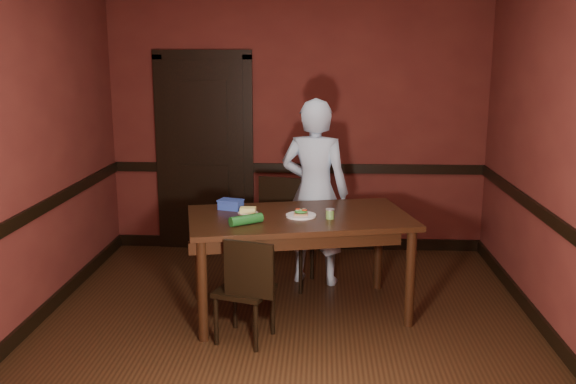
# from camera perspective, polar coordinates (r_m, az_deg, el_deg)

# --- Properties ---
(floor) EXTENTS (4.00, 4.50, 0.01)m
(floor) POSITION_cam_1_polar(r_m,az_deg,el_deg) (5.05, -0.21, -12.59)
(floor) COLOR black
(floor) RESTS_ON ground
(wall_back) EXTENTS (4.00, 0.02, 2.70)m
(wall_back) POSITION_cam_1_polar(r_m,az_deg,el_deg) (6.87, 0.84, 5.85)
(wall_back) COLOR #561F1A
(wall_back) RESTS_ON ground
(wall_front) EXTENTS (4.00, 0.02, 2.70)m
(wall_front) POSITION_cam_1_polar(r_m,az_deg,el_deg) (2.46, -3.20, -6.17)
(wall_front) COLOR #561F1A
(wall_front) RESTS_ON ground
(wall_left) EXTENTS (0.02, 4.50, 2.70)m
(wall_left) POSITION_cam_1_polar(r_m,az_deg,el_deg) (5.16, -23.03, 2.67)
(wall_left) COLOR #561F1A
(wall_left) RESTS_ON ground
(wall_right) EXTENTS (0.02, 4.50, 2.70)m
(wall_right) POSITION_cam_1_polar(r_m,az_deg,el_deg) (4.95, 23.57, 2.26)
(wall_right) COLOR #561F1A
(wall_right) RESTS_ON ground
(dado_back) EXTENTS (4.00, 0.03, 0.10)m
(dado_back) POSITION_cam_1_polar(r_m,az_deg,el_deg) (6.92, 0.82, 2.13)
(dado_back) COLOR black
(dado_back) RESTS_ON ground
(dado_left) EXTENTS (0.03, 4.50, 0.10)m
(dado_left) POSITION_cam_1_polar(r_m,az_deg,el_deg) (5.24, -22.47, -2.18)
(dado_left) COLOR black
(dado_left) RESTS_ON ground
(dado_right) EXTENTS (0.03, 4.50, 0.10)m
(dado_right) POSITION_cam_1_polar(r_m,az_deg,el_deg) (5.04, 22.97, -2.78)
(dado_right) COLOR black
(dado_right) RESTS_ON ground
(baseboard_back) EXTENTS (4.00, 0.03, 0.12)m
(baseboard_back) POSITION_cam_1_polar(r_m,az_deg,el_deg) (7.12, 0.80, -4.53)
(baseboard_back) COLOR black
(baseboard_back) RESTS_ON ground
(baseboard_left) EXTENTS (0.03, 4.50, 0.12)m
(baseboard_left) POSITION_cam_1_polar(r_m,az_deg,el_deg) (5.50, -21.74, -10.69)
(baseboard_left) COLOR black
(baseboard_left) RESTS_ON ground
(baseboard_right) EXTENTS (0.03, 4.50, 0.12)m
(baseboard_right) POSITION_cam_1_polar(r_m,az_deg,el_deg) (5.31, 22.20, -11.57)
(baseboard_right) COLOR black
(baseboard_right) RESTS_ON ground
(door) EXTENTS (1.05, 0.07, 2.20)m
(door) POSITION_cam_1_polar(r_m,az_deg,el_deg) (6.98, -7.43, 3.71)
(door) COLOR black
(door) RESTS_ON ground
(dining_table) EXTENTS (1.95, 1.36, 0.83)m
(dining_table) POSITION_cam_1_polar(r_m,az_deg,el_deg) (5.32, 1.00, -6.43)
(dining_table) COLOR black
(dining_table) RESTS_ON floor
(chair_far) EXTENTS (0.55, 0.55, 0.98)m
(chair_far) POSITION_cam_1_polar(r_m,az_deg,el_deg) (5.93, -0.17, -3.71)
(chair_far) COLOR black
(chair_far) RESTS_ON floor
(chair_near) EXTENTS (0.48, 0.48, 0.82)m
(chair_near) POSITION_cam_1_polar(r_m,az_deg,el_deg) (4.84, -3.88, -8.53)
(chair_near) COLOR black
(chair_near) RESTS_ON floor
(person) EXTENTS (0.70, 0.54, 1.73)m
(person) POSITION_cam_1_polar(r_m,az_deg,el_deg) (5.91, 2.40, -0.02)
(person) COLOR #ACCCE8
(person) RESTS_ON floor
(sandwich_plate) EXTENTS (0.24, 0.24, 0.06)m
(sandwich_plate) POSITION_cam_1_polar(r_m,az_deg,el_deg) (5.16, 1.16, -2.01)
(sandwich_plate) COLOR white
(sandwich_plate) RESTS_ON dining_table
(sauce_jar) EXTENTS (0.07, 0.07, 0.08)m
(sauce_jar) POSITION_cam_1_polar(r_m,az_deg,el_deg) (5.10, 3.75, -1.94)
(sauce_jar) COLOR #5B893F
(sauce_jar) RESTS_ON dining_table
(cheese_saucer) EXTENTS (0.17, 0.17, 0.05)m
(cheese_saucer) POSITION_cam_1_polar(r_m,az_deg,el_deg) (5.26, -3.58, -1.71)
(cheese_saucer) COLOR white
(cheese_saucer) RESTS_ON dining_table
(food_tub) EXTENTS (0.23, 0.19, 0.08)m
(food_tub) POSITION_cam_1_polar(r_m,az_deg,el_deg) (5.41, -5.12, -1.10)
(food_tub) COLOR #2E4CB8
(food_tub) RESTS_ON dining_table
(wrapped_veg) EXTENTS (0.26, 0.22, 0.08)m
(wrapped_veg) POSITION_cam_1_polar(r_m,az_deg,el_deg) (4.93, -3.74, -2.47)
(wrapped_veg) COLOR #17531E
(wrapped_veg) RESTS_ON dining_table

